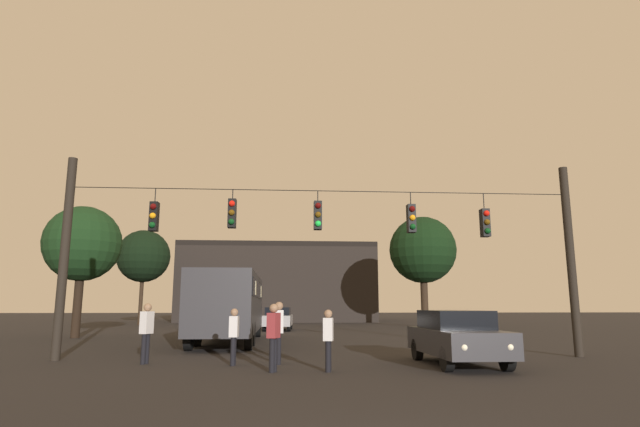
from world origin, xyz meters
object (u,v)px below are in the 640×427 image
object	(u,v)px
pedestrian_near_bus	(279,328)
pedestrian_far_side	(234,333)
pedestrian_crossing_right	(146,329)
tree_right_far	(144,256)
car_far_left	(278,318)
pedestrian_crossing_left	(328,337)
car_near_right	(457,336)
tree_behind_building	(83,244)
pedestrian_trailing	(274,328)
city_bus	(231,301)
tree_left_silhouette	(423,250)
pedestrian_crossing_center	(274,333)

from	to	relation	value
pedestrian_near_bus	pedestrian_far_side	bearing A→B (deg)	-170.43
pedestrian_crossing_right	tree_right_far	bearing A→B (deg)	105.61
car_far_left	pedestrian_crossing_left	bearing A→B (deg)	-85.95
car_far_left	pedestrian_far_side	distance (m)	20.07
car_near_right	pedestrian_crossing_right	xyz separation A→B (m)	(-8.92, 0.90, 0.18)
car_far_left	tree_behind_building	xyz separation A→B (m)	(-10.32, -7.40, 4.06)
pedestrian_crossing_right	pedestrian_near_bus	xyz separation A→B (m)	(3.85, -0.33, 0.03)
car_near_right	pedestrian_trailing	distance (m)	5.97
car_far_left	tree_behind_building	world-z (taller)	tree_behind_building
city_bus	pedestrian_crossing_left	bearing A→B (deg)	-71.15
car_near_right	car_far_left	bearing A→B (deg)	104.59
city_bus	tree_left_silhouette	size ratio (longest dim) A/B	1.28
tree_left_silhouette	city_bus	bearing A→B (deg)	-130.80
pedestrian_crossing_left	tree_left_silhouette	bearing A→B (deg)	69.40
pedestrian_crossing_center	pedestrian_near_bus	size ratio (longest dim) A/B	0.97
car_near_right	pedestrian_far_side	size ratio (longest dim) A/B	2.76
car_near_right	pedestrian_near_bus	world-z (taller)	pedestrian_near_bus
pedestrian_crossing_center	pedestrian_near_bus	world-z (taller)	pedestrian_near_bus
pedestrian_crossing_left	tree_behind_building	xyz separation A→B (m)	(-11.85, 14.18, 3.98)
city_bus	pedestrian_crossing_right	size ratio (longest dim) A/B	6.40
tree_behind_building	car_far_left	bearing A→B (deg)	35.62
car_far_left	pedestrian_crossing_center	xyz separation A→B (m)	(0.12, -21.58, 0.17)
pedestrian_crossing_center	tree_behind_building	bearing A→B (deg)	126.36
pedestrian_crossing_left	pedestrian_crossing_center	bearing A→B (deg)	-179.77
car_near_right	tree_left_silhouette	distance (m)	26.11
tree_behind_building	tree_right_far	distance (m)	17.42
pedestrian_crossing_right	pedestrian_near_bus	world-z (taller)	pedestrian_near_bus
car_far_left	pedestrian_crossing_left	xyz separation A→B (m)	(1.53, -21.58, 0.07)
pedestrian_trailing	tree_right_far	world-z (taller)	tree_right_far
pedestrian_far_side	tree_left_silhouette	world-z (taller)	tree_left_silhouette
car_near_right	tree_behind_building	size ratio (longest dim) A/B	0.63
pedestrian_crossing_center	tree_behind_building	world-z (taller)	tree_behind_building
pedestrian_trailing	tree_right_far	bearing A→B (deg)	113.39
tree_behind_building	pedestrian_near_bus	bearing A→B (deg)	-49.67
car_near_right	pedestrian_far_side	world-z (taller)	pedestrian_far_side
pedestrian_crossing_left	pedestrian_far_side	size ratio (longest dim) A/B	0.99
pedestrian_crossing_right	pedestrian_far_side	xyz separation A→B (m)	(2.58, -0.54, -0.09)
pedestrian_crossing_center	pedestrian_far_side	distance (m)	1.92
pedestrian_crossing_right	tree_left_silhouette	bearing A→B (deg)	58.09
tree_left_silhouette	pedestrian_trailing	bearing A→B (deg)	-117.06
tree_left_silhouette	tree_right_far	size ratio (longest dim) A/B	1.06
city_bus	tree_behind_building	world-z (taller)	tree_behind_building
city_bus	pedestrian_crossing_right	distance (m)	8.65
city_bus	car_far_left	xyz separation A→B (m)	(2.07, 11.03, -1.07)
pedestrian_near_bus	tree_behind_building	xyz separation A→B (m)	(-10.56, 12.44, 3.85)
car_far_left	pedestrian_trailing	xyz separation A→B (m)	(0.06, -17.57, 0.11)
car_far_left	pedestrian_trailing	world-z (taller)	pedestrian_trailing
car_near_right	tree_right_far	distance (m)	35.21
city_bus	pedestrian_far_side	size ratio (longest dim) A/B	6.99
tree_left_silhouette	tree_right_far	xyz separation A→B (m)	(-23.16, 5.45, -0.12)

